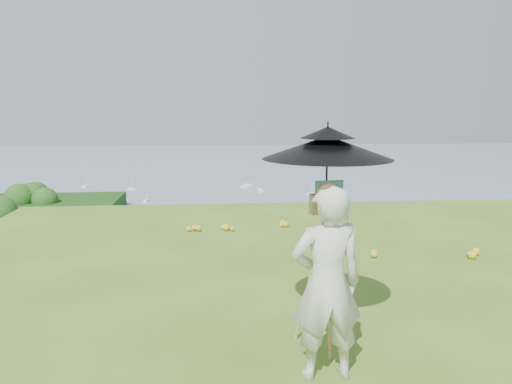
{
  "coord_description": "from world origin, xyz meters",
  "views": [
    {
      "loc": [
        -2.31,
        -5.33,
        2.44
      ],
      "look_at": [
        -1.7,
        1.79,
        1.19
      ],
      "focal_mm": 35.0,
      "sensor_mm": 36.0,
      "label": 1
    }
  ],
  "objects": [
    {
      "name": "ground",
      "position": [
        0.0,
        0.0,
        0.0
      ],
      "size": [
        14.0,
        14.0,
        0.0
      ],
      "primitive_type": "plane",
      "color": "#497621",
      "rests_on": "ground"
    },
    {
      "name": "shoreline_tier",
      "position": [
        0.0,
        75.0,
        -36.0
      ],
      "size": [
        170.0,
        28.0,
        8.0
      ],
      "primitive_type": "cube",
      "color": "#6B6755",
      "rests_on": "bay_water"
    },
    {
      "name": "bay_water",
      "position": [
        0.0,
        240.0,
        -34.0
      ],
      "size": [
        700.0,
        700.0,
        0.0
      ],
      "primitive_type": "plane",
      "color": "#7083A0",
      "rests_on": "ground"
    },
    {
      "name": "slope_trees",
      "position": [
        0.0,
        35.0,
        -15.0
      ],
      "size": [
        110.0,
        50.0,
        6.0
      ],
      "primitive_type": null,
      "color": "#1D5118",
      "rests_on": "forest_slope"
    },
    {
      "name": "harbor_town",
      "position": [
        0.0,
        75.0,
        -29.5
      ],
      "size": [
        110.0,
        22.0,
        5.0
      ],
      "primitive_type": null,
      "color": "silver",
      "rests_on": "shoreline_tier"
    },
    {
      "name": "moored_boats",
      "position": [
        -12.5,
        161.0,
        -33.65
      ],
      "size": [
        140.0,
        140.0,
        0.7
      ],
      "primitive_type": null,
      "color": "white",
      "rests_on": "bay_water"
    },
    {
      "name": "wildflowers",
      "position": [
        0.0,
        0.25,
        0.06
      ],
      "size": [
        10.0,
        10.5,
        0.12
      ],
      "primitive_type": null,
      "color": "yellow",
      "rests_on": "ground"
    },
    {
      "name": "painter",
      "position": [
        -1.33,
        -1.21,
        0.88
      ],
      "size": [
        0.67,
        0.46,
        1.77
      ],
      "primitive_type": "imported",
      "rotation": [
        0.0,
        0.0,
        3.2
      ],
      "color": "silver",
      "rests_on": "ground"
    },
    {
      "name": "field_easel",
      "position": [
        -1.21,
        -0.61,
        0.86
      ],
      "size": [
        0.73,
        0.73,
        1.73
      ],
      "primitive_type": null,
      "rotation": [
        0.0,
        0.0,
        0.13
      ],
      "color": "#A96946",
      "rests_on": "ground"
    },
    {
      "name": "sun_umbrella",
      "position": [
        -1.21,
        -0.58,
        1.85
      ],
      "size": [
        1.34,
        1.34,
        0.86
      ],
      "primitive_type": null,
      "rotation": [
        0.0,
        0.0,
        0.06
      ],
      "color": "black",
      "rests_on": "field_easel"
    },
    {
      "name": "painter_cap",
      "position": [
        -1.33,
        -1.21,
        1.72
      ],
      "size": [
        0.24,
        0.28,
        0.1
      ],
      "primitive_type": null,
      "rotation": [
        0.0,
        0.0,
        0.12
      ],
      "color": "#D97977",
      "rests_on": "painter"
    }
  ]
}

